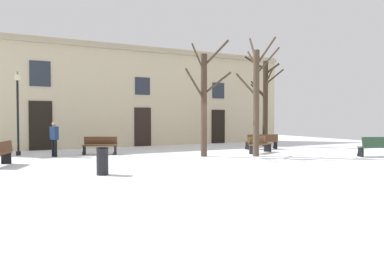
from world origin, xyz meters
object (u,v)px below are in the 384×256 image
(streetlamp, at_px, (18,104))
(bench_facing_shops, at_px, (377,147))
(bench_near_center_tree, at_px, (262,141))
(person_near_bench, at_px, (54,137))
(tree_center, at_px, (256,97))
(bench_near_lamp, at_px, (260,144))
(tree_right_of_center, at_px, (204,100))
(litter_bin, at_px, (102,161))
(bench_back_to_back_left, at_px, (100,145))
(tree_left_of_center, at_px, (265,100))
(bench_back_to_back_right, at_px, (0,154))

(streetlamp, distance_m, bench_facing_shops, 16.99)
(bench_near_center_tree, relative_size, person_near_bench, 1.16)
(tree_center, xyz_separation_m, streetlamp, (-9.87, 5.54, -0.31))
(streetlamp, bearing_deg, bench_near_lamp, -21.72)
(tree_right_of_center, relative_size, bench_near_lamp, 3.03)
(tree_right_of_center, relative_size, litter_bin, 6.10)
(litter_bin, distance_m, bench_back_to_back_left, 6.49)
(tree_center, height_order, person_near_bench, tree_center)
(litter_bin, bearing_deg, bench_near_center_tree, 25.53)
(tree_left_of_center, bearing_deg, bench_back_to_back_left, -178.75)
(person_near_bench, bearing_deg, bench_back_to_back_left, -117.31)
(bench_near_lamp, distance_m, person_near_bench, 10.01)
(streetlamp, bearing_deg, tree_right_of_center, -30.50)
(bench_back_to_back_left, xyz_separation_m, bench_near_lamp, (7.43, -3.00, -0.01))
(tree_right_of_center, bearing_deg, tree_left_of_center, 28.10)
(tree_center, distance_m, litter_bin, 8.39)
(tree_left_of_center, height_order, tree_right_of_center, tree_left_of_center)
(bench_near_center_tree, bearing_deg, bench_back_to_back_right, 19.99)
(tree_center, bearing_deg, litter_bin, -164.40)
(tree_center, xyz_separation_m, bench_near_lamp, (1.12, 1.15, -2.31))
(tree_right_of_center, bearing_deg, litter_bin, -150.11)
(streetlamp, height_order, bench_facing_shops, streetlamp)
(tree_right_of_center, bearing_deg, bench_back_to_back_right, 175.85)
(tree_center, xyz_separation_m, bench_back_to_back_left, (-6.30, 4.16, -2.30))
(bench_near_center_tree, bearing_deg, bench_facing_shops, 126.99)
(tree_left_of_center, bearing_deg, bench_facing_shops, -84.39)
(bench_back_to_back_left, xyz_separation_m, bench_near_center_tree, (8.85, -1.40, -0.00))
(streetlamp, height_order, person_near_bench, streetlamp)
(bench_back_to_back_left, height_order, bench_back_to_back_right, bench_back_to_back_right)
(tree_center, distance_m, person_near_bench, 9.56)
(bench_back_to_back_left, bearing_deg, bench_back_to_back_right, -125.51)
(bench_facing_shops, xyz_separation_m, bench_back_to_back_right, (-15.44, 4.47, 0.01))
(bench_back_to_back_right, bearing_deg, bench_facing_shops, 95.75)
(tree_right_of_center, xyz_separation_m, litter_bin, (-5.55, -3.19, -2.20))
(tree_left_of_center, distance_m, bench_back_to_back_right, 15.18)
(bench_near_lamp, bearing_deg, bench_near_center_tree, 23.79)
(bench_near_center_tree, distance_m, bench_back_to_back_right, 13.25)
(bench_back_to_back_right, xyz_separation_m, bench_near_lamp, (11.78, -0.48, -0.04))
(person_near_bench, bearing_deg, bench_near_lamp, -135.55)
(tree_right_of_center, relative_size, bench_near_center_tree, 2.81)
(tree_center, bearing_deg, tree_right_of_center, 155.18)
(tree_center, relative_size, person_near_bench, 3.49)
(litter_bin, relative_size, bench_near_lamp, 0.50)
(bench_facing_shops, bearing_deg, bench_near_lamp, -24.26)
(tree_center, distance_m, tree_right_of_center, 2.44)
(tree_center, bearing_deg, streetlamp, 150.72)
(tree_left_of_center, xyz_separation_m, streetlamp, (-13.95, 1.15, -0.48))
(tree_left_of_center, distance_m, bench_near_center_tree, 3.33)
(bench_near_center_tree, distance_m, bench_near_lamp, 2.14)
(tree_right_of_center, bearing_deg, person_near_bench, 153.48)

